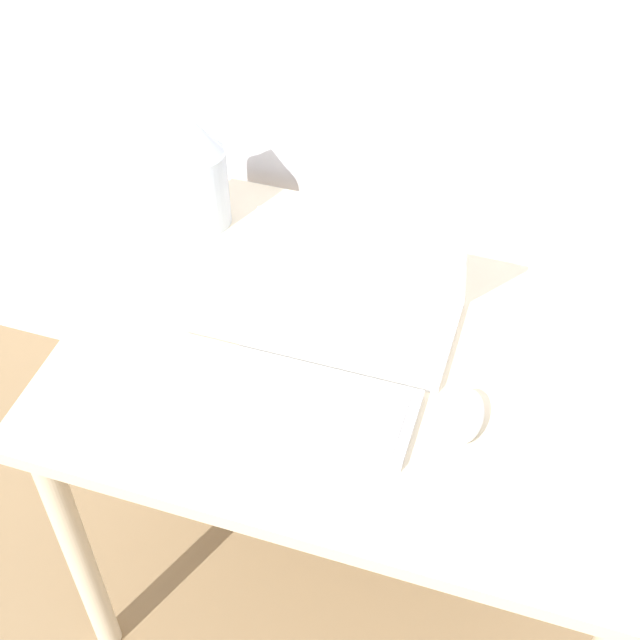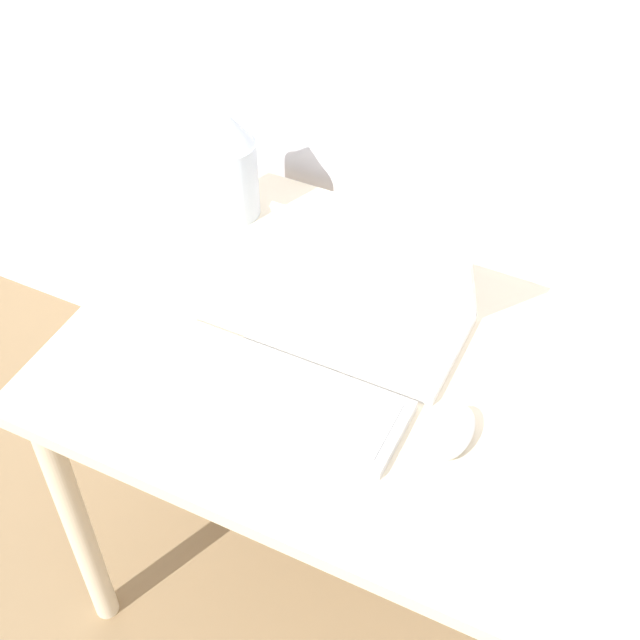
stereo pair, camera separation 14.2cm
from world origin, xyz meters
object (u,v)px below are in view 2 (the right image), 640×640
at_px(keyboard, 276,393).
at_px(laptop, 367,303).
at_px(mouse, 454,432).
at_px(vase, 230,165).

bearing_deg(keyboard, laptop, 74.08).
bearing_deg(mouse, keyboard, -171.00).
bearing_deg(vase, laptop, -24.72).
bearing_deg(mouse, vase, 149.94).
distance_m(laptop, mouse, 0.29).
height_order(laptop, keyboard, laptop).
bearing_deg(vase, keyboard, -52.04).
height_order(laptop, vase, vase).
distance_m(keyboard, vase, 0.50).
distance_m(keyboard, mouse, 0.29).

